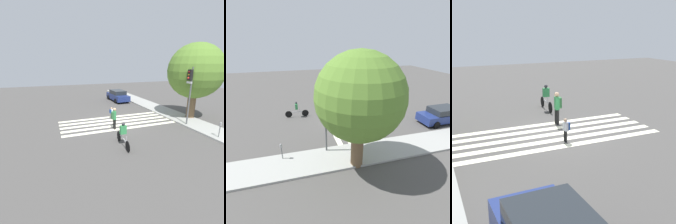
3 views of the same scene
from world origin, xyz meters
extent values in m
plane|color=#4C4947|center=(0.00, 0.00, 0.00)|extent=(60.00, 60.00, 0.00)
cube|color=#F2EDCC|center=(-1.69, 0.00, 0.00)|extent=(0.42, 10.00, 0.01)
cube|color=#F2EDCC|center=(-0.84, 0.00, 0.00)|extent=(0.42, 10.00, 0.01)
cube|color=#F2EDCC|center=(0.00, 0.00, 0.00)|extent=(0.42, 10.00, 0.01)
cube|color=#F2EDCC|center=(0.84, 0.00, 0.00)|extent=(0.42, 10.00, 0.01)
cube|color=#F2EDCC|center=(1.69, 0.00, 0.00)|extent=(0.42, 10.00, 0.01)
cylinder|color=black|center=(1.37, -0.76, 0.42)|extent=(0.16, 0.16, 0.84)
cylinder|color=black|center=(1.59, -0.76, 0.42)|extent=(0.16, 0.16, 0.84)
cube|color=#338C4C|center=(1.48, -0.76, 1.18)|extent=(0.53, 0.33, 0.67)
sphere|color=tan|center=(1.48, -0.76, 1.65)|extent=(0.26, 0.26, 0.26)
cube|color=#2D6638|center=(1.52, -0.95, 1.18)|extent=(0.40, 0.25, 0.56)
cylinder|color=black|center=(-1.24, -0.05, 0.26)|extent=(0.10, 0.10, 0.53)
cylinder|color=black|center=(-1.10, -0.05, 0.26)|extent=(0.10, 0.10, 0.53)
cube|color=silver|center=(-1.17, -0.05, 0.74)|extent=(0.32, 0.17, 0.42)
sphere|color=tan|center=(-1.17, -0.05, 1.03)|extent=(0.17, 0.17, 0.17)
cube|color=navy|center=(-1.19, -0.17, 0.74)|extent=(0.24, 0.13, 0.35)
cylinder|color=black|center=(5.37, -1.38, 0.35)|extent=(0.69, 0.08, 0.69)
cylinder|color=black|center=(3.73, -1.28, 0.35)|extent=(0.69, 0.08, 0.69)
cube|color=#B2B2B7|center=(4.55, -1.33, 0.54)|extent=(1.40, 0.12, 0.04)
cylinder|color=#B2B2B7|center=(4.26, -1.32, 0.70)|extent=(0.03, 0.03, 0.32)
cylinder|color=#B2B2B7|center=(5.17, -1.37, 0.74)|extent=(0.03, 0.03, 0.40)
cube|color=#338C4C|center=(4.55, -1.33, 1.13)|extent=(0.26, 0.41, 0.55)
sphere|color=#333338|center=(4.55, -1.33, 1.53)|extent=(0.22, 0.22, 0.22)
cylinder|color=black|center=(-7.25, 2.72, 0.32)|extent=(0.64, 0.21, 0.64)
camera|label=1|loc=(14.04, -5.54, 5.21)|focal=28.00mm
camera|label=2|loc=(4.82, 15.51, 7.44)|focal=28.00mm
camera|label=3|loc=(-13.52, 5.65, 5.14)|focal=50.00mm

